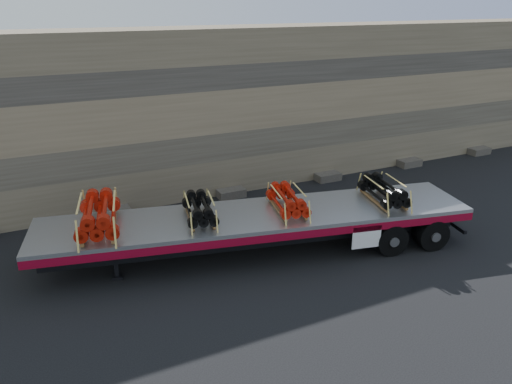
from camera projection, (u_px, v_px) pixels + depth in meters
ground at (231, 252)px, 17.06m from camera, size 120.00×120.00×0.00m
rock_wall at (170, 114)px, 21.26m from camera, size 44.00×3.00×7.00m
trailer at (258, 233)px, 16.79m from camera, size 14.65×5.66×1.44m
bundle_front at (99, 216)px, 15.26m from camera, size 1.73×2.69×0.88m
bundle_midfront at (200, 210)px, 15.99m from camera, size 1.32×2.05×0.67m
bundle_midrear at (288, 201)px, 16.63m from camera, size 1.37×2.13×0.70m
bundle_rear at (384, 191)px, 17.40m from camera, size 1.43×2.23×0.73m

